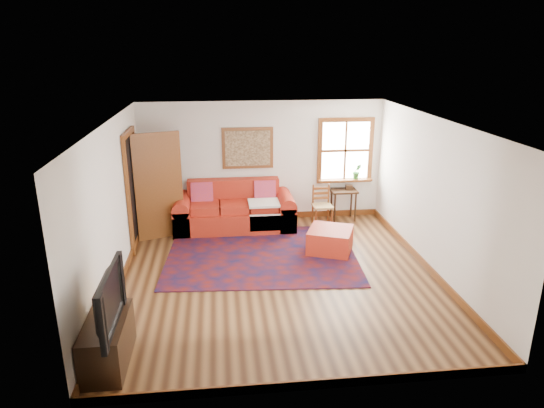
{
  "coord_description": "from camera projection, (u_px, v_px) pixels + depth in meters",
  "views": [
    {
      "loc": [
        -0.9,
        -7.03,
        3.57
      ],
      "look_at": [
        -0.04,
        0.6,
        1.03
      ],
      "focal_mm": 32.0,
      "sensor_mm": 36.0,
      "label": 1
    }
  ],
  "objects": [
    {
      "name": "framed_artwork",
      "position": [
        248.0,
        148.0,
        9.9
      ],
      "size": [
        1.05,
        0.07,
        0.85
      ],
      "color": "brown",
      "rests_on": "ground"
    },
    {
      "name": "red_leather_sofa",
      "position": [
        235.0,
        213.0,
        9.84
      ],
      "size": [
        2.41,
        1.0,
        0.94
      ],
      "color": "#AD2716",
      "rests_on": "ground"
    },
    {
      "name": "candle_hurricane",
      "position": [
        116.0,
        296.0,
        5.92
      ],
      "size": [
        0.12,
        0.12,
        0.18
      ],
      "color": "silver",
      "rests_on": "media_cabinet"
    },
    {
      "name": "media_cabinet",
      "position": [
        108.0,
        342.0,
        5.63
      ],
      "size": [
        0.46,
        1.02,
        0.56
      ],
      "primitive_type": "cube",
      "color": "black",
      "rests_on": "ground"
    },
    {
      "name": "doorway",
      "position": [
        149.0,
        186.0,
        8.96
      ],
      "size": [
        0.89,
        1.08,
        2.14
      ],
      "color": "black",
      "rests_on": "ground"
    },
    {
      "name": "window",
      "position": [
        347.0,
        157.0,
        10.18
      ],
      "size": [
        1.18,
        0.2,
        1.38
      ],
      "color": "white",
      "rests_on": "ground"
    },
    {
      "name": "television",
      "position": [
        101.0,
        300.0,
        5.32
      ],
      "size": [
        0.15,
        1.16,
        0.67
      ],
      "primitive_type": "imported",
      "rotation": [
        0.0,
        0.0,
        1.57
      ],
      "color": "black",
      "rests_on": "media_cabinet"
    },
    {
      "name": "ladder_back_chair",
      "position": [
        322.0,
        204.0,
        9.96
      ],
      "size": [
        0.4,
        0.38,
        0.83
      ],
      "color": "tan",
      "rests_on": "ground"
    },
    {
      "name": "side_table",
      "position": [
        344.0,
        195.0,
        10.24
      ],
      "size": [
        0.54,
        0.41,
        0.65
      ],
      "color": "black",
      "rests_on": "ground"
    },
    {
      "name": "room_envelope",
      "position": [
        279.0,
        177.0,
        7.35
      ],
      "size": [
        5.04,
        5.54,
        2.52
      ],
      "color": "silver",
      "rests_on": "ground"
    },
    {
      "name": "red_ottoman",
      "position": [
        330.0,
        240.0,
        8.72
      ],
      "size": [
        0.97,
        0.97,
        0.43
      ],
      "primitive_type": "cube",
      "rotation": [
        0.0,
        0.0,
        -0.38
      ],
      "color": "#AD2716",
      "rests_on": "ground"
    },
    {
      "name": "persian_rug",
      "position": [
        262.0,
        254.0,
        8.63
      ],
      "size": [
        3.48,
        2.87,
        0.02
      ],
      "primitive_type": "cube",
      "rotation": [
        0.0,
        0.0,
        -0.07
      ],
      "color": "#58100C",
      "rests_on": "ground"
    },
    {
      "name": "ground",
      "position": [
        278.0,
        276.0,
        7.85
      ],
      "size": [
        5.5,
        5.5,
        0.0
      ],
      "primitive_type": "plane",
      "color": "#3D2210",
      "rests_on": "ground"
    }
  ]
}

